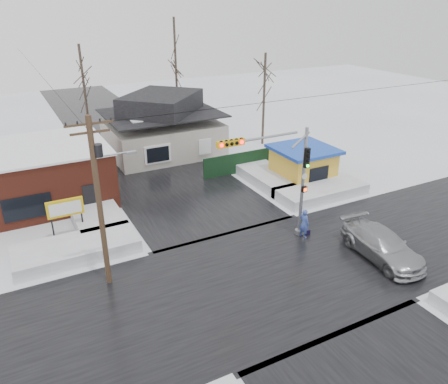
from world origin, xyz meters
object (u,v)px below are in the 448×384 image
pedestrian (304,224)px  car (382,245)px  traffic_signal (283,172)px  utility_pole (100,194)px  kiosk (303,164)px  marquee_sign (65,209)px

pedestrian → car: (2.53, -3.98, -0.14)m
traffic_signal → utility_pole: (-10.36, 0.53, 0.57)m
traffic_signal → car: (4.09, -4.41, -3.73)m
utility_pole → traffic_signal: bearing=-2.9°
kiosk → pedestrian: kiosk is taller
traffic_signal → pedestrian: bearing=-15.3°
traffic_signal → kiosk: 10.43m
traffic_signal → pedestrian: 3.94m
kiosk → pedestrian: bearing=-126.4°
utility_pole → pedestrian: utility_pole is taller
kiosk → car: bearing=-104.6°
car → traffic_signal: bearing=137.5°
pedestrian → car: bearing=-159.9°
utility_pole → kiosk: (17.43, 6.49, -3.65)m
utility_pole → marquee_sign: (-1.07, 5.99, -3.19)m
marquee_sign → car: bearing=-35.2°
kiosk → traffic_signal: bearing=-135.2°
marquee_sign → kiosk: 18.51m
utility_pole → car: bearing=-18.9°
traffic_signal → car: bearing=-47.1°
kiosk → car: 11.83m
utility_pole → pedestrian: (11.93, -0.96, -4.16)m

